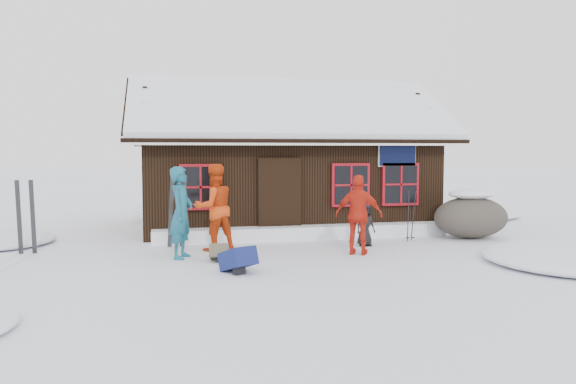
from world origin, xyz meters
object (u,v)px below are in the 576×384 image
skier_teal (181,213)px  ski_poles (411,217)px  skier_crouched (365,225)px  backpack_olive (219,255)px  boulder (471,216)px  skier_orange_left (214,207)px  backpack_blue (238,263)px  skier_orange_right (359,215)px

skier_teal → ski_poles: size_ratio=1.49×
skier_crouched → backpack_olive: skier_crouched is taller
ski_poles → boulder: bearing=2.2°
ski_poles → skier_orange_left: bearing=-176.4°
boulder → backpack_blue: (-6.38, -2.79, -0.40)m
skier_orange_left → boulder: 6.62m
skier_orange_right → backpack_blue: bearing=52.1°
skier_teal → boulder: size_ratio=0.99×
skier_orange_right → backpack_blue: (-2.78, -1.23, -0.70)m
skier_teal → skier_crouched: size_ratio=1.93×
skier_orange_left → boulder: size_ratio=1.01×
skier_crouched → boulder: bearing=-2.7°
skier_crouched → backpack_blue: bearing=-159.1°
backpack_olive → skier_orange_left: bearing=97.3°
skier_orange_right → boulder: skier_orange_right is taller
ski_poles → backpack_blue: ski_poles is taller
skier_teal → ski_poles: skier_teal is taller
skier_teal → skier_orange_right: skier_teal is taller
boulder → backpack_olive: 6.84m
skier_crouched → boulder: boulder is taller
boulder → backpack_blue: size_ratio=3.06×
ski_poles → backpack_blue: 5.44m
skier_orange_left → backpack_blue: skier_orange_left is taller
boulder → skier_orange_right: bearing=-156.5°
backpack_blue → boulder: bearing=-1.4°
boulder → ski_poles: size_ratio=1.50×
skier_orange_left → backpack_olive: size_ratio=4.00×
boulder → backpack_olive: boulder is taller
backpack_olive → skier_orange_right: bearing=10.1°
ski_poles → backpack_olive: size_ratio=2.64×
backpack_blue → skier_crouched: bearing=9.0°
skier_orange_left → backpack_olive: skier_orange_left is taller
skier_orange_left → skier_orange_right: skier_orange_left is taller
skier_orange_left → skier_teal: bearing=27.4°
ski_poles → backpack_olive: (-4.93, -1.59, -0.47)m
skier_teal → skier_crouched: skier_teal is taller
skier_orange_right → skier_orange_left: bearing=6.6°
skier_orange_right → backpack_blue: 3.12m
skier_orange_left → backpack_blue: 2.56m
skier_orange_right → skier_teal: bearing=22.1°
skier_crouched → ski_poles: bearing=6.8°
skier_orange_right → backpack_blue: size_ratio=2.74×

